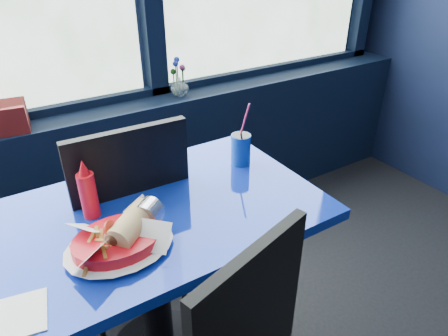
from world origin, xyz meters
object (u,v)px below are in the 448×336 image
(chair_near_back, at_px, (126,214))
(food_basket, at_px, (121,238))
(flower_vase, at_px, (179,84))
(soda_cup, at_px, (241,149))
(near_table, at_px, (149,255))
(ketchup_bottle, at_px, (88,192))

(chair_near_back, relative_size, food_basket, 3.04)
(flower_vase, relative_size, soda_cup, 0.78)
(flower_vase, xyz_separation_m, food_basket, (-0.68, -0.97, -0.07))
(near_table, relative_size, ketchup_bottle, 5.78)
(near_table, height_order, chair_near_back, chair_near_back)
(ketchup_bottle, relative_size, soda_cup, 0.79)
(ketchup_bottle, distance_m, soda_cup, 0.61)
(near_table, distance_m, flower_vase, 1.06)
(food_basket, xyz_separation_m, soda_cup, (0.59, 0.24, 0.03))
(chair_near_back, xyz_separation_m, flower_vase, (0.55, 0.58, 0.29))
(near_table, bearing_deg, soda_cup, 13.84)
(near_table, bearing_deg, flower_vase, 56.44)
(flower_vase, distance_m, ketchup_bottle, 1.04)
(ketchup_bottle, bearing_deg, chair_near_back, 49.71)
(near_table, relative_size, flower_vase, 5.82)
(ketchup_bottle, bearing_deg, flower_vase, 47.19)
(chair_near_back, bearing_deg, flower_vase, -131.61)
(near_table, xyz_separation_m, flower_vase, (0.56, 0.85, 0.29))
(ketchup_bottle, bearing_deg, food_basket, -82.30)
(flower_vase, xyz_separation_m, ketchup_bottle, (-0.71, -0.77, -0.02))
(near_table, xyz_separation_m, ketchup_bottle, (-0.15, 0.08, 0.27))
(soda_cup, bearing_deg, chair_near_back, 160.92)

